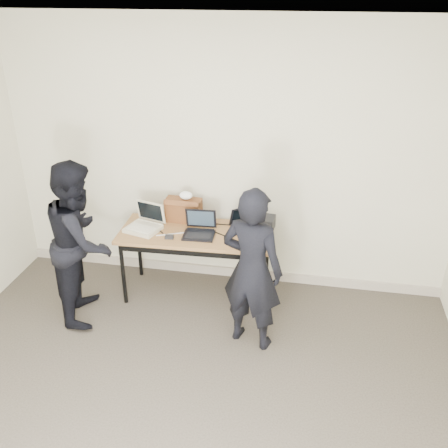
% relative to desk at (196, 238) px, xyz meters
% --- Properties ---
extents(room, '(4.60, 4.60, 2.80)m').
position_rel_desk_xyz_m(room, '(0.22, -1.83, 0.69)').
color(room, '#403A31').
rests_on(room, ground).
extents(desk, '(1.52, 0.70, 0.72)m').
position_rel_desk_xyz_m(desk, '(0.00, 0.00, 0.00)').
color(desk, brown).
rests_on(desk, ground).
extents(laptop_beige, '(0.39, 0.38, 0.25)m').
position_rel_desk_xyz_m(laptop_beige, '(-0.51, -0.02, 0.11)').
color(laptop_beige, beige).
rests_on(laptop_beige, desk).
extents(laptop_center, '(0.31, 0.30, 0.23)m').
position_rel_desk_xyz_m(laptop_center, '(0.04, -0.03, 0.11)').
color(laptop_center, black).
rests_on(laptop_center, desk).
extents(laptop_right, '(0.40, 0.40, 0.21)m').
position_rel_desk_xyz_m(laptop_right, '(0.49, 0.17, 0.11)').
color(laptop_right, black).
rests_on(laptop_right, desk).
extents(leather_satchel, '(0.37, 0.19, 0.25)m').
position_rel_desk_xyz_m(leather_satchel, '(-0.18, 0.23, 0.19)').
color(leather_satchel, brown).
rests_on(leather_satchel, desk).
extents(tissue, '(0.13, 0.10, 0.08)m').
position_rel_desk_xyz_m(tissue, '(-0.15, 0.23, 0.34)').
color(tissue, white).
rests_on(tissue, leather_satchel).
extents(equipment_box, '(0.25, 0.22, 0.13)m').
position_rel_desk_xyz_m(equipment_box, '(0.63, 0.19, 0.13)').
color(equipment_box, black).
rests_on(equipment_box, desk).
extents(power_brick, '(0.09, 0.06, 0.03)m').
position_rel_desk_xyz_m(power_brick, '(-0.22, -0.17, 0.07)').
color(power_brick, black).
rests_on(power_brick, desk).
extents(cables, '(0.99, 0.37, 0.01)m').
position_rel_desk_xyz_m(cables, '(-0.05, 0.02, 0.06)').
color(cables, black).
rests_on(cables, desk).
extents(person_typist, '(0.62, 0.50, 1.49)m').
position_rel_desk_xyz_m(person_typist, '(0.64, -0.63, 0.09)').
color(person_typist, black).
rests_on(person_typist, ground).
extents(person_observer, '(0.75, 0.87, 1.55)m').
position_rel_desk_xyz_m(person_observer, '(-0.98, -0.47, 0.11)').
color(person_observer, black).
rests_on(person_observer, ground).
extents(baseboard, '(4.50, 0.03, 0.10)m').
position_rel_desk_xyz_m(baseboard, '(0.22, 0.41, -0.61)').
color(baseboard, '#A59888').
rests_on(baseboard, ground).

